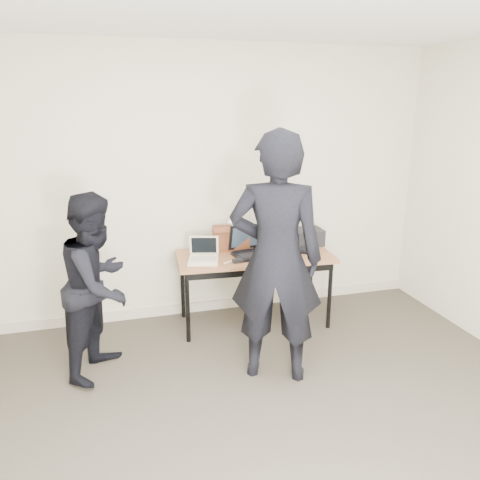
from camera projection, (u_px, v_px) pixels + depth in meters
name	position (u px, v px, depth m)	size (l,w,h in m)	color
room	(299.00, 251.00, 2.60)	(4.60, 4.60, 2.80)	#413A31
desk	(255.00, 261.00, 4.56)	(1.54, 0.75, 0.72)	brown
laptop_beige	(203.00, 257.00, 4.35)	(0.33, 0.33, 0.22)	beige
laptop_center	(251.00, 248.00, 4.54)	(0.39, 0.38, 0.28)	black
laptop_right	(297.00, 242.00, 4.76)	(0.46, 0.46, 0.25)	black
leather_satchel	(231.00, 238.00, 4.67)	(0.38, 0.23, 0.25)	brown
tissue	(234.00, 222.00, 4.63)	(0.13, 0.10, 0.08)	white
equipment_box	(307.00, 237.00, 4.85)	(0.29, 0.25, 0.17)	black
power_brick	(238.00, 261.00, 4.32)	(0.09, 0.06, 0.03)	black
cables	(273.00, 252.00, 4.61)	(0.96, 0.41, 0.01)	silver
person_typist	(276.00, 259.00, 3.58)	(0.72, 0.47, 1.98)	black
person_observer	(98.00, 285.00, 3.72)	(0.73, 0.57, 1.50)	black
baseboard	(216.00, 305.00, 5.04)	(4.50, 0.03, 0.10)	#C0B29F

